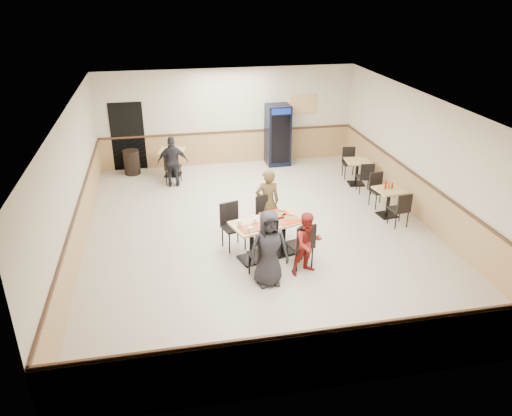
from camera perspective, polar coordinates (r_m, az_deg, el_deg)
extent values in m
plane|color=beige|center=(11.73, 0.52, -2.78)|extent=(10.00, 10.00, 0.00)
plane|color=silver|center=(10.68, 0.59, 11.66)|extent=(10.00, 10.00, 0.00)
plane|color=beige|center=(15.82, -3.19, 10.34)|extent=(8.00, 0.00, 8.00)
plane|color=beige|center=(6.83, 9.26, -10.55)|extent=(8.00, 0.00, 8.00)
plane|color=beige|center=(11.07, -20.19, 2.44)|extent=(0.00, 10.00, 10.00)
plane|color=beige|center=(12.51, 18.87, 5.14)|extent=(0.00, 10.00, 10.00)
cube|color=tan|center=(16.09, -3.10, 6.88)|extent=(7.98, 0.03, 1.00)
cube|color=tan|center=(12.85, 18.21, 0.94)|extent=(0.03, 9.98, 1.00)
cube|color=#472B19|center=(15.92, -3.13, 8.68)|extent=(7.98, 0.04, 0.06)
cube|color=black|center=(15.81, -14.43, 7.90)|extent=(1.00, 0.02, 2.10)
cube|color=orange|center=(16.22, 5.40, 11.72)|extent=(0.85, 0.02, 0.60)
cube|color=black|center=(10.60, -0.48, -5.84)|extent=(0.61, 0.61, 0.04)
cylinder|color=black|center=(10.41, -0.49, -3.97)|extent=(0.10, 0.10, 0.75)
cube|color=tan|center=(10.23, -0.50, -2.08)|extent=(0.95, 0.95, 0.04)
cube|color=black|center=(10.92, 3.12, -4.89)|extent=(0.61, 0.61, 0.04)
cylinder|color=black|center=(10.73, 3.17, -3.06)|extent=(0.10, 0.10, 0.75)
cube|color=tan|center=(10.56, 3.22, -1.21)|extent=(0.95, 0.95, 0.04)
imported|color=black|center=(9.47, 1.47, -4.64)|extent=(0.77, 0.52, 1.54)
imported|color=maroon|center=(9.93, 5.92, -4.05)|extent=(0.75, 0.66, 1.31)
imported|color=brown|center=(11.35, 1.32, 0.67)|extent=(0.60, 0.41, 1.58)
imported|color=black|center=(14.29, -9.47, 5.22)|extent=(0.88, 0.42, 1.46)
cube|color=red|center=(10.42, 3.68, -1.41)|extent=(0.58, 0.49, 0.02)
cube|color=red|center=(10.09, -0.44, -2.29)|extent=(0.58, 0.49, 0.02)
cube|color=red|center=(10.62, 2.61, -0.85)|extent=(0.58, 0.49, 0.02)
cube|color=red|center=(10.67, 1.88, -0.72)|extent=(0.58, 0.49, 0.02)
cylinder|color=silver|center=(10.07, -0.72, -2.38)|extent=(0.25, 0.25, 0.01)
cube|color=#B17144|center=(10.06, -0.72, -2.31)|extent=(0.34, 0.32, 0.02)
cylinder|color=silver|center=(10.25, 2.52, -1.87)|extent=(0.25, 0.25, 0.01)
cube|color=#B17144|center=(10.25, 2.52, -1.81)|extent=(0.33, 0.28, 0.02)
cylinder|color=silver|center=(10.17, 1.38, -2.07)|extent=(0.25, 0.25, 0.01)
cube|color=#B17144|center=(10.17, 1.38, -2.01)|extent=(0.29, 0.19, 0.02)
cylinder|color=silver|center=(10.65, 2.52, -0.81)|extent=(0.25, 0.25, 0.01)
cube|color=#B17144|center=(10.65, 2.52, -0.75)|extent=(0.32, 0.34, 0.02)
cylinder|color=silver|center=(10.52, 4.04, -1.20)|extent=(0.25, 0.25, 0.01)
cube|color=#B17144|center=(10.51, 4.04, -1.14)|extent=(0.31, 0.23, 0.02)
cylinder|color=silver|center=(10.28, -0.09, -1.45)|extent=(0.09, 0.09, 0.11)
cylinder|color=silver|center=(9.97, 0.58, -2.33)|extent=(0.09, 0.09, 0.11)
cylinder|color=silver|center=(10.20, -1.88, -1.70)|extent=(0.09, 0.09, 0.11)
cylinder|color=silver|center=(9.91, -0.63, -2.51)|extent=(0.09, 0.09, 0.11)
cylinder|color=silver|center=(10.42, 1.52, -1.06)|extent=(0.07, 0.07, 0.12)
cylinder|color=silver|center=(10.41, 2.03, -1.09)|extent=(0.07, 0.07, 0.12)
ellipsoid|color=silver|center=(10.35, 1.56, -1.27)|extent=(0.16, 0.16, 0.11)
cube|color=black|center=(12.96, 14.71, -0.75)|extent=(0.48, 0.48, 0.04)
cylinder|color=black|center=(12.82, 14.87, 0.63)|extent=(0.09, 0.09, 0.65)
cube|color=tan|center=(12.70, 15.03, 2.00)|extent=(0.75, 0.75, 0.04)
cube|color=black|center=(14.76, 11.33, 2.76)|extent=(0.48, 0.48, 0.04)
cylinder|color=black|center=(14.63, 11.44, 4.01)|extent=(0.09, 0.09, 0.65)
cube|color=tan|center=(14.52, 11.55, 5.25)|extent=(0.75, 0.75, 0.04)
cylinder|color=#B71B0D|center=(12.65, 14.59, 2.56)|extent=(0.06, 0.06, 0.20)
cylinder|color=#AB6B16|center=(12.69, 14.95, 2.52)|extent=(0.06, 0.06, 0.17)
cylinder|color=#B71B0D|center=(12.74, 15.30, 2.48)|extent=(0.05, 0.05, 0.14)
cube|color=black|center=(15.36, -9.44, 3.81)|extent=(0.57, 0.57, 0.04)
cylinder|color=black|center=(15.24, -9.54, 5.13)|extent=(0.09, 0.09, 0.71)
cube|color=tan|center=(15.12, -9.64, 6.44)|extent=(0.88, 0.88, 0.04)
cube|color=black|center=(15.86, 2.50, 8.34)|extent=(0.74, 0.72, 1.91)
cube|color=black|center=(15.54, 2.84, 7.80)|extent=(0.58, 0.03, 1.50)
cube|color=navy|center=(15.30, 2.92, 10.95)|extent=(0.60, 0.03, 0.18)
cylinder|color=black|center=(15.60, -14.02, 5.10)|extent=(0.47, 0.47, 0.75)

